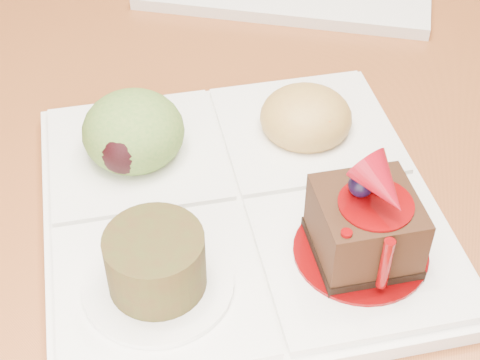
# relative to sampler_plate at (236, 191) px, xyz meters

# --- Properties ---
(ground) EXTENTS (6.00, 6.00, 0.00)m
(ground) POSITION_rel_sampler_plate_xyz_m (0.03, 0.45, -0.77)
(ground) COLOR #512E17
(sampler_plate) EXTENTS (0.36, 0.36, 0.10)m
(sampler_plate) POSITION_rel_sampler_plate_xyz_m (0.00, 0.00, 0.00)
(sampler_plate) COLOR white
(sampler_plate) RESTS_ON dining_table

